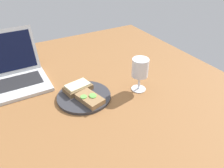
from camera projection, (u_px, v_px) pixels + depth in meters
The scene contains 6 objects.
wooden_table at pixel (87, 97), 97.25cm from camera, with size 140.00×140.00×3.00cm, color brown.
plate at pixel (84, 97), 94.27cm from camera, with size 23.18×23.18×1.23cm, color #333338.
sandwich_with_cucumber at pixel (90, 99), 90.05cm from camera, with size 9.66×13.13×2.68cm.
sandwich_with_cheese at pixel (78, 87), 96.32cm from camera, with size 12.92×9.35×3.21cm.
wine_glass at pixel (140, 69), 94.16cm from camera, with size 7.24×7.24×15.40cm.
laptop at pixel (11, 74), 101.85cm from camera, with size 30.08×28.73×22.52cm.
Camera 1 is at (-28.61, -73.18, 60.18)cm, focal length 35.00 mm.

